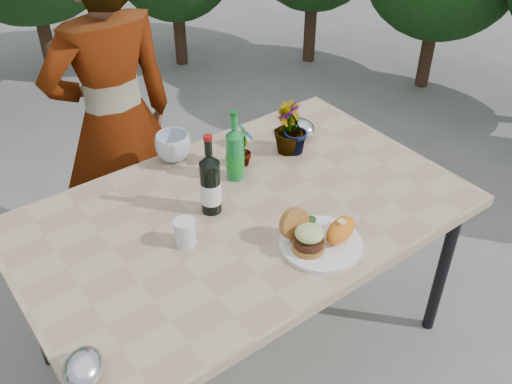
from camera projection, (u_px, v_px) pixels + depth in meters
ground at (245, 342)px, 2.51m from camera, size 80.00×80.00×0.00m
patio_table at (243, 222)px, 2.10m from camera, size 1.60×1.00×0.75m
dinner_plate at (321, 243)px, 1.91m from camera, size 0.28×0.28×0.01m
burger_stack at (305, 235)px, 1.86m from camera, size 0.11×0.16×0.11m
sweet_potato at (341, 230)px, 1.90m from camera, size 0.17×0.12×0.06m
grilled_veg at (307, 223)px, 1.96m from camera, size 0.08×0.05×0.03m
wine_bottle at (210, 184)px, 1.99m from camera, size 0.08×0.08×0.31m
sparkling_water at (235, 154)px, 2.16m from camera, size 0.07×0.07×0.29m
plastic_cup at (185, 232)px, 1.89m from camera, size 0.07×0.07×0.09m
seedling_left at (244, 144)px, 2.23m from camera, size 0.11×0.12×0.20m
seedling_mid at (293, 129)px, 2.30m from camera, size 0.15×0.15×0.22m
seedling_right at (289, 128)px, 2.31m from camera, size 0.18×0.18×0.22m
blue_bowl at (173, 147)px, 2.30m from camera, size 0.17×0.17×0.11m
foil_packet_left at (84, 367)px, 1.48m from camera, size 0.16×0.17×0.08m
foil_packet_right at (301, 128)px, 2.45m from camera, size 0.11×0.14×0.08m
person at (115, 122)px, 2.48m from camera, size 0.59×0.40×1.58m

